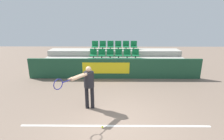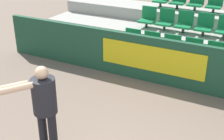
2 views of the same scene
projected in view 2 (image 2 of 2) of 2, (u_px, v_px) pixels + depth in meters
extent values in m
cube|color=#1E4C33|center=(171.00, 64.00, 6.92)|extent=(9.12, 0.12, 1.08)
cube|color=yellow|center=(151.00, 59.00, 7.03)|extent=(2.47, 0.02, 0.60)
cube|color=#ADA89E|center=(178.00, 68.00, 7.57)|extent=(8.72, 1.09, 0.35)
cube|color=#ADA89E|center=(191.00, 47.00, 8.37)|extent=(8.72, 1.09, 0.71)
cube|color=#ADA89E|center=(201.00, 30.00, 9.17)|extent=(8.72, 1.09, 1.06)
cylinder|color=#333333|center=(130.00, 49.00, 8.07)|extent=(0.07, 0.07, 0.16)
cube|color=#197A42|center=(130.00, 45.00, 8.02)|extent=(0.42, 0.39, 0.05)
cube|color=#197A42|center=(133.00, 35.00, 8.08)|extent=(0.42, 0.04, 0.36)
cylinder|color=#333333|center=(149.00, 52.00, 7.84)|extent=(0.07, 0.07, 0.16)
cube|color=#197A42|center=(149.00, 48.00, 7.80)|extent=(0.42, 0.39, 0.05)
cube|color=#197A42|center=(152.00, 38.00, 7.86)|extent=(0.42, 0.04, 0.36)
cylinder|color=#333333|center=(169.00, 56.00, 7.62)|extent=(0.07, 0.07, 0.16)
cube|color=#197A42|center=(169.00, 52.00, 7.58)|extent=(0.42, 0.39, 0.05)
cube|color=#197A42|center=(172.00, 42.00, 7.63)|extent=(0.42, 0.04, 0.36)
cylinder|color=#333333|center=(191.00, 60.00, 7.40)|extent=(0.07, 0.07, 0.16)
cube|color=#197A42|center=(191.00, 56.00, 7.36)|extent=(0.42, 0.39, 0.05)
cube|color=#197A42|center=(194.00, 45.00, 7.41)|extent=(0.42, 0.04, 0.36)
cylinder|color=#333333|center=(213.00, 64.00, 7.18)|extent=(0.07, 0.07, 0.16)
cube|color=#197A42|center=(214.00, 60.00, 7.13)|extent=(0.42, 0.39, 0.05)
cube|color=#197A42|center=(217.00, 49.00, 7.19)|extent=(0.42, 0.04, 0.36)
cylinder|color=#333333|center=(146.00, 25.00, 8.79)|extent=(0.07, 0.07, 0.16)
cube|color=#197A42|center=(147.00, 21.00, 8.75)|extent=(0.42, 0.39, 0.05)
cube|color=#197A42|center=(149.00, 13.00, 8.81)|extent=(0.42, 0.04, 0.36)
cylinder|color=#333333|center=(164.00, 27.00, 8.57)|extent=(0.07, 0.07, 0.16)
cube|color=#197A42|center=(165.00, 24.00, 8.53)|extent=(0.42, 0.39, 0.05)
cube|color=#197A42|center=(167.00, 15.00, 8.58)|extent=(0.42, 0.04, 0.36)
cylinder|color=#333333|center=(183.00, 30.00, 8.35)|extent=(0.07, 0.07, 0.16)
cube|color=#197A42|center=(183.00, 26.00, 8.30)|extent=(0.42, 0.39, 0.05)
cube|color=#197A42|center=(186.00, 17.00, 8.36)|extent=(0.42, 0.04, 0.36)
cylinder|color=#333333|center=(203.00, 33.00, 8.12)|extent=(0.07, 0.07, 0.16)
cube|color=#197A42|center=(203.00, 29.00, 8.08)|extent=(0.42, 0.39, 0.05)
cube|color=#197A42|center=(206.00, 20.00, 8.14)|extent=(0.42, 0.04, 0.36)
cylinder|color=#333333|center=(224.00, 36.00, 7.90)|extent=(0.07, 0.07, 0.16)
cube|color=#197A42|center=(224.00, 32.00, 7.86)|extent=(0.42, 0.39, 0.05)
cylinder|color=#333333|center=(160.00, 4.00, 9.52)|extent=(0.07, 0.07, 0.16)
cube|color=#197A42|center=(161.00, 1.00, 9.47)|extent=(0.42, 0.39, 0.05)
cylinder|color=#333333|center=(177.00, 6.00, 9.30)|extent=(0.07, 0.07, 0.16)
cube|color=#197A42|center=(177.00, 3.00, 9.25)|extent=(0.42, 0.39, 0.05)
cylinder|color=#333333|center=(195.00, 8.00, 9.07)|extent=(0.07, 0.07, 0.16)
cube|color=#197A42|center=(195.00, 5.00, 9.03)|extent=(0.42, 0.39, 0.05)
cylinder|color=#333333|center=(213.00, 10.00, 8.85)|extent=(0.07, 0.07, 0.16)
cube|color=#197A42|center=(214.00, 7.00, 8.81)|extent=(0.42, 0.39, 0.05)
cylinder|color=black|center=(43.00, 133.00, 4.82)|extent=(0.13, 0.13, 0.82)
cylinder|color=black|center=(53.00, 136.00, 4.74)|extent=(0.13, 0.13, 0.82)
cylinder|color=black|center=(44.00, 96.00, 4.49)|extent=(0.35, 0.35, 0.55)
sphere|color=tan|center=(42.00, 73.00, 4.34)|extent=(0.19, 0.19, 0.19)
cylinder|color=tan|center=(3.00, 89.00, 4.20)|extent=(0.44, 0.59, 0.09)
cylinder|color=tan|center=(9.00, 90.00, 4.16)|extent=(0.44, 0.59, 0.09)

